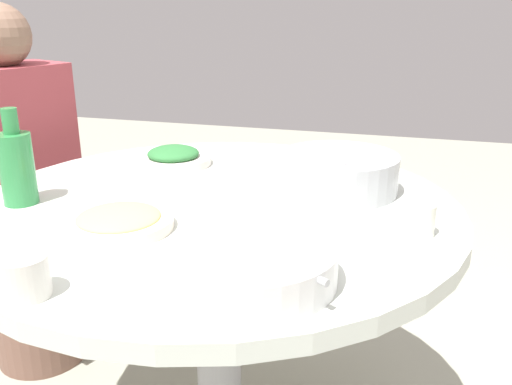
{
  "coord_description": "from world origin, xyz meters",
  "views": [
    {
      "loc": [
        0.42,
        -1.14,
        1.19
      ],
      "look_at": [
        0.11,
        -0.05,
        0.8
      ],
      "focal_mm": 38.8,
      "sensor_mm": 36.0,
      "label": 1
    }
  ],
  "objects_px": {
    "dish_noodles": "(119,221)",
    "soup_bowl": "(251,264)",
    "dish_greens": "(173,157)",
    "tea_cup_near": "(25,276)",
    "diner_left": "(15,151)",
    "stool_for_diner_left": "(37,301)",
    "round_dining_table": "(216,246)",
    "rice_bowl": "(338,172)",
    "green_bottle": "(17,166)",
    "tea_cup_far": "(418,219)"
  },
  "relations": [
    {
      "from": "tea_cup_far",
      "to": "diner_left",
      "type": "height_order",
      "value": "diner_left"
    },
    {
      "from": "rice_bowl",
      "to": "green_bottle",
      "type": "bearing_deg",
      "value": -157.8
    },
    {
      "from": "soup_bowl",
      "to": "stool_for_diner_left",
      "type": "relative_size",
      "value": 0.67
    },
    {
      "from": "green_bottle",
      "to": "tea_cup_near",
      "type": "xyz_separation_m",
      "value": [
        0.29,
        -0.36,
        -0.05
      ]
    },
    {
      "from": "round_dining_table",
      "to": "green_bottle",
      "type": "xyz_separation_m",
      "value": [
        -0.43,
        -0.13,
        0.2
      ]
    },
    {
      "from": "stool_for_diner_left",
      "to": "diner_left",
      "type": "relative_size",
      "value": 0.56
    },
    {
      "from": "dish_noodles",
      "to": "rice_bowl",
      "type": "bearing_deg",
      "value": 41.94
    },
    {
      "from": "tea_cup_near",
      "to": "diner_left",
      "type": "bearing_deg",
      "value": 129.1
    },
    {
      "from": "soup_bowl",
      "to": "tea_cup_far",
      "type": "xyz_separation_m",
      "value": [
        0.27,
        0.27,
        0.0
      ]
    },
    {
      "from": "round_dining_table",
      "to": "diner_left",
      "type": "relative_size",
      "value": 1.49
    },
    {
      "from": "dish_noodles",
      "to": "soup_bowl",
      "type": "bearing_deg",
      "value": -23.71
    },
    {
      "from": "dish_noodles",
      "to": "dish_greens",
      "type": "bearing_deg",
      "value": 100.09
    },
    {
      "from": "round_dining_table",
      "to": "dish_noodles",
      "type": "xyz_separation_m",
      "value": [
        -0.13,
        -0.2,
        0.13
      ]
    },
    {
      "from": "round_dining_table",
      "to": "green_bottle",
      "type": "relative_size",
      "value": 5.13
    },
    {
      "from": "dish_noodles",
      "to": "tea_cup_far",
      "type": "height_order",
      "value": "tea_cup_far"
    },
    {
      "from": "dish_greens",
      "to": "rice_bowl",
      "type": "bearing_deg",
      "value": -12.4
    },
    {
      "from": "rice_bowl",
      "to": "tea_cup_near",
      "type": "relative_size",
      "value": 3.7
    },
    {
      "from": "green_bottle",
      "to": "diner_left",
      "type": "bearing_deg",
      "value": 129.75
    },
    {
      "from": "green_bottle",
      "to": "tea_cup_near",
      "type": "height_order",
      "value": "green_bottle"
    },
    {
      "from": "round_dining_table",
      "to": "rice_bowl",
      "type": "relative_size",
      "value": 3.93
    },
    {
      "from": "tea_cup_far",
      "to": "stool_for_diner_left",
      "type": "bearing_deg",
      "value": 164.29
    },
    {
      "from": "rice_bowl",
      "to": "green_bottle",
      "type": "distance_m",
      "value": 0.75
    },
    {
      "from": "soup_bowl",
      "to": "stool_for_diner_left",
      "type": "height_order",
      "value": "soup_bowl"
    },
    {
      "from": "green_bottle",
      "to": "diner_left",
      "type": "height_order",
      "value": "diner_left"
    },
    {
      "from": "rice_bowl",
      "to": "dish_greens",
      "type": "distance_m",
      "value": 0.49
    },
    {
      "from": "dish_greens",
      "to": "stool_for_diner_left",
      "type": "height_order",
      "value": "dish_greens"
    },
    {
      "from": "green_bottle",
      "to": "diner_left",
      "type": "distance_m",
      "value": 0.52
    },
    {
      "from": "round_dining_table",
      "to": "tea_cup_near",
      "type": "bearing_deg",
      "value": -106.05
    },
    {
      "from": "round_dining_table",
      "to": "soup_bowl",
      "type": "height_order",
      "value": "soup_bowl"
    },
    {
      "from": "round_dining_table",
      "to": "dish_noodles",
      "type": "distance_m",
      "value": 0.28
    },
    {
      "from": "tea_cup_near",
      "to": "diner_left",
      "type": "xyz_separation_m",
      "value": [
        -0.62,
        0.76,
        -0.04
      ]
    },
    {
      "from": "round_dining_table",
      "to": "dish_greens",
      "type": "xyz_separation_m",
      "value": [
        -0.22,
        0.26,
        0.14
      ]
    },
    {
      "from": "tea_cup_far",
      "to": "diner_left",
      "type": "relative_size",
      "value": 0.09
    },
    {
      "from": "tea_cup_near",
      "to": "dish_greens",
      "type": "bearing_deg",
      "value": 95.77
    },
    {
      "from": "tea_cup_far",
      "to": "rice_bowl",
      "type": "bearing_deg",
      "value": 129.89
    },
    {
      "from": "green_bottle",
      "to": "soup_bowl",
      "type": "bearing_deg",
      "value": -19.47
    },
    {
      "from": "rice_bowl",
      "to": "tea_cup_near",
      "type": "xyz_separation_m",
      "value": [
        -0.41,
        -0.64,
        -0.01
      ]
    },
    {
      "from": "dish_noodles",
      "to": "diner_left",
      "type": "distance_m",
      "value": 0.78
    },
    {
      "from": "round_dining_table",
      "to": "stool_for_diner_left",
      "type": "relative_size",
      "value": 2.65
    },
    {
      "from": "dish_noodles",
      "to": "dish_greens",
      "type": "xyz_separation_m",
      "value": [
        -0.08,
        0.46,
        0.0
      ]
    },
    {
      "from": "dish_noodles",
      "to": "green_bottle",
      "type": "bearing_deg",
      "value": 165.45
    },
    {
      "from": "dish_greens",
      "to": "tea_cup_near",
      "type": "height_order",
      "value": "tea_cup_near"
    },
    {
      "from": "round_dining_table",
      "to": "rice_bowl",
      "type": "xyz_separation_m",
      "value": [
        0.26,
        0.15,
        0.16
      ]
    },
    {
      "from": "stool_for_diner_left",
      "to": "diner_left",
      "type": "height_order",
      "value": "diner_left"
    },
    {
      "from": "round_dining_table",
      "to": "dish_noodles",
      "type": "bearing_deg",
      "value": -123.24
    },
    {
      "from": "tea_cup_near",
      "to": "stool_for_diner_left",
      "type": "xyz_separation_m",
      "value": [
        -0.62,
        0.76,
        -0.57
      ]
    },
    {
      "from": "soup_bowl",
      "to": "tea_cup_far",
      "type": "height_order",
      "value": "tea_cup_far"
    },
    {
      "from": "soup_bowl",
      "to": "diner_left",
      "type": "bearing_deg",
      "value": 146.95
    },
    {
      "from": "round_dining_table",
      "to": "dish_greens",
      "type": "height_order",
      "value": "dish_greens"
    },
    {
      "from": "soup_bowl",
      "to": "dish_greens",
      "type": "bearing_deg",
      "value": 123.71
    }
  ]
}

